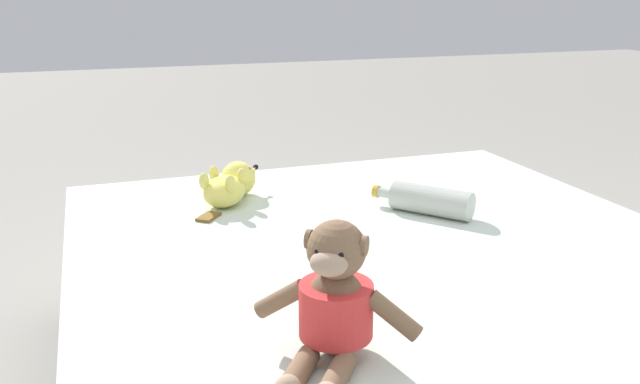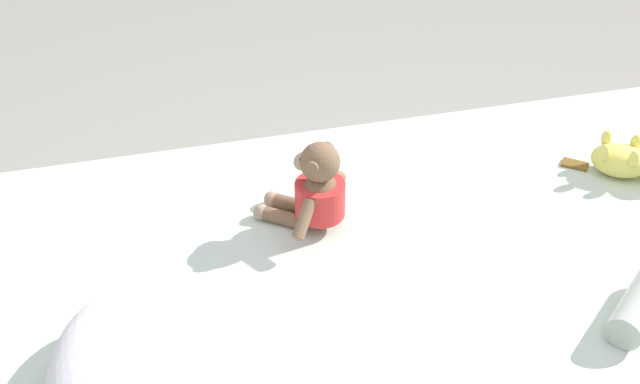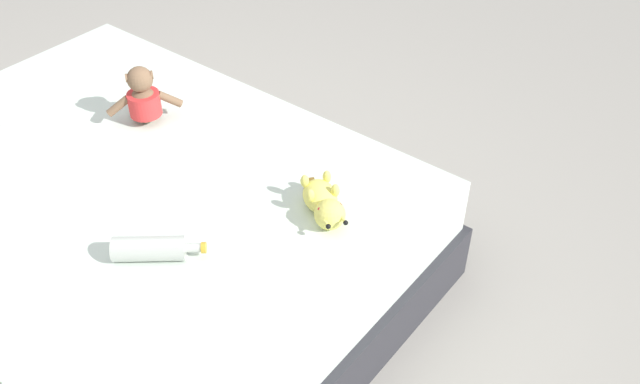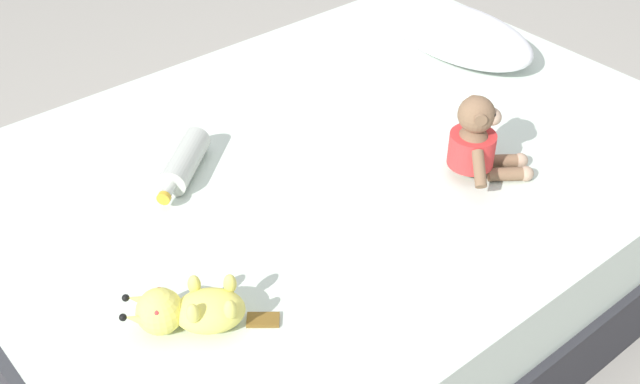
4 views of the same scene
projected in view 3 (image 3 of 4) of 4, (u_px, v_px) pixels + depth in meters
The scene contains 5 objects.
ground_plane at pixel (140, 266), 2.67m from camera, with size 16.00×16.00×0.00m, color #9E998E.
bed at pixel (130, 224), 2.53m from camera, with size 1.50×2.02×0.45m.
plush_monkey at pixel (144, 98), 2.60m from camera, with size 0.26×0.25×0.24m.
plush_yellow_creature at pixel (324, 203), 2.20m from camera, with size 0.23×0.30×0.10m.
glass_bottle at pixel (151, 249), 2.06m from camera, with size 0.22×0.25×0.08m.
Camera 3 is at (-1.04, -1.70, 1.93)m, focal length 38.60 mm.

